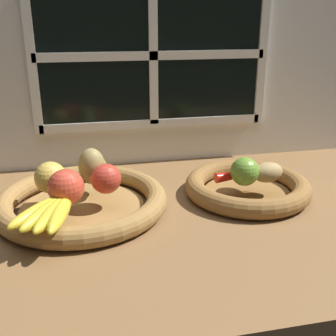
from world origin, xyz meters
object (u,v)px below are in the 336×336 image
Objects in this scene: apple_golden_left at (51,177)px; potato_small at (268,172)px; pear_brown at (92,166)px; apple_red_front at (66,187)px; fruit_bowl_right at (247,187)px; lime_near at (245,172)px; apple_green_back at (93,168)px; fruit_bowl_left at (82,201)px; apple_red_right at (106,179)px; chili_pepper at (242,175)px; banana_bunch_front at (51,211)px; potato_large at (248,169)px.

potato_small is (49.03, -4.32, -1.15)cm from apple_golden_left.
potato_small is at bearing -10.34° from pear_brown.
apple_red_front is 11.46cm from pear_brown.
lime_near reaches higher than fruit_bowl_right.
apple_green_back is at bearing 63.88° from apple_red_front.
apple_golden_left is 1.07× the size of lime_near.
apple_red_front is at bearing -115.69° from fruit_bowl_left.
potato_small is (37.24, -1.40, -0.99)cm from apple_red_right.
lime_near reaches higher than chili_pepper.
fruit_bowl_left is 4.45× the size of pear_brown.
apple_green_back is (-36.36, 6.06, 5.69)cm from fruit_bowl_right.
apple_green_back is 0.92× the size of apple_golden_left.
pear_brown is (-36.66, 3.96, 6.75)cm from fruit_bowl_right.
banana_bunch_front is at bearing -115.73° from fruit_bowl_left.
lime_near is (43.00, -5.02, -0.21)cm from apple_golden_left.
lime_near is at bearing -13.25° from pear_brown.
lime_near is 3.95cm from chili_pepper.
potato_small is 5.84cm from chili_pepper.
pear_brown is (-0.30, -2.10, 1.06)cm from apple_green_back.
apple_green_back reaches higher than fruit_bowl_left.
pear_brown is at bearing 166.75° from lime_near.
pear_brown reaches higher than apple_red_front.
banana_bunch_front is 46.78cm from potato_large.
banana_bunch_front is at bearing -118.05° from pear_brown.
fruit_bowl_right is 4.68× the size of apple_green_back.
banana_bunch_front is (0.49, -13.04, -1.96)cm from apple_golden_left.
apple_golden_left reaches higher than lime_near.
apple_golden_left is 43.98cm from chili_pepper.
apple_red_front is at bearing -176.64° from potato_small.
apple_red_front is (-2.89, -6.01, 6.23)cm from fruit_bowl_left.
pear_brown is (9.03, 2.98, 0.79)cm from apple_golden_left.
apple_green_back is at bearing 28.55° from apple_golden_left.
pear_brown reaches higher than potato_small.
pear_brown is 18.35cm from banana_bunch_front.
pear_brown is at bearing 165.67° from chili_pepper.
fruit_bowl_right is at bearing -6.17° from pear_brown.
apple_red_front is at bearing -64.00° from apple_golden_left.
apple_golden_left is 0.40× the size of banana_bunch_front.
fruit_bowl_right is 34.45cm from apple_red_right.
lime_near is (31.21, -2.11, -0.05)cm from apple_red_right.
lime_near is at bearing 10.68° from banana_bunch_front.
fruit_bowl_right is 4.51× the size of potato_large.
fruit_bowl_left is at bearing -116.54° from apple_green_back.
apple_red_right is at bearing 176.14° from lime_near.
apple_red_front reaches higher than apple_red_right.
apple_red_front is (3.41, -6.99, 0.26)cm from apple_golden_left.
pear_brown is 34.92cm from lime_near.
chili_pepper reaches higher than fruit_bowl_left.
chili_pepper is (32.10, 1.13, -2.14)cm from apple_red_right.
pear_brown is (-2.76, 5.89, 0.95)cm from apple_red_right.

